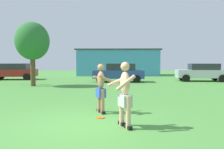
{
  "coord_description": "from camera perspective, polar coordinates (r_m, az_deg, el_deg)",
  "views": [
    {
      "loc": [
        0.97,
        -5.73,
        1.67
      ],
      "look_at": [
        0.82,
        1.52,
        1.27
      ],
      "focal_mm": 34.97,
      "sensor_mm": 36.0,
      "label": 1
    }
  ],
  "objects": [
    {
      "name": "ground_plane",
      "position": [
        6.05,
        -8.34,
        -12.91
      ],
      "size": [
        80.0,
        80.0,
        0.0
      ],
      "primitive_type": "plane",
      "color": "#4C8E3D"
    },
    {
      "name": "player_near",
      "position": [
        7.24,
        -2.88,
        -3.36
      ],
      "size": [
        0.73,
        0.7,
        1.63
      ],
      "color": "black",
      "rests_on": "ground_plane"
    },
    {
      "name": "player_in_gray",
      "position": [
        5.61,
        3.37,
        -4.43
      ],
      "size": [
        0.74,
        0.72,
        1.69
      ],
      "color": "black",
      "rests_on": "ground_plane"
    },
    {
      "name": "frisbee",
      "position": [
        6.7,
        -3.06,
        -11.18
      ],
      "size": [
        0.25,
        0.25,
        0.03
      ],
      "primitive_type": "cylinder",
      "color": "orange",
      "rests_on": "ground_plane"
    },
    {
      "name": "car_blue_near_post",
      "position": [
        18.82,
        1.85,
        0.56
      ],
      "size": [
        4.33,
        2.07,
        1.58
      ],
      "color": "#2D478C",
      "rests_on": "ground_plane"
    },
    {
      "name": "car_silver_mid_lot",
      "position": [
        21.14,
        22.42,
        0.61
      ],
      "size": [
        4.45,
        2.34,
        1.58
      ],
      "color": "silver",
      "rests_on": "ground_plane"
    },
    {
      "name": "car_red_far_end",
      "position": [
        23.44,
        -24.22,
        0.8
      ],
      "size": [
        4.47,
        2.41,
        1.58
      ],
      "color": "maroon",
      "rests_on": "ground_plane"
    },
    {
      "name": "outbuilding_behind_lot",
      "position": [
        29.05,
        1.58,
        3.19
      ],
      "size": [
        10.7,
        5.0,
        3.38
      ],
      "color": "#4C9ED1",
      "rests_on": "ground_plane"
    },
    {
      "name": "tree_right_field",
      "position": [
        16.5,
        -20.1,
        8.12
      ],
      "size": [
        2.36,
        2.36,
        4.52
      ],
      "color": "brown",
      "rests_on": "ground_plane"
    }
  ]
}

